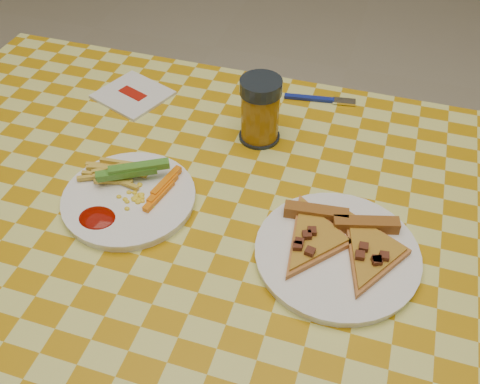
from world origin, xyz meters
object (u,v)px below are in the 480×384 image
drink_glass (260,111)px  table (224,266)px  plate_right (337,255)px  plate_left (129,199)px

drink_glass → table: bearing=-86.9°
plate_right → plate_left: bearing=177.9°
table → drink_glass: 0.27m
plate_right → drink_glass: bearing=128.1°
plate_left → drink_glass: (0.15, 0.22, 0.05)m
table → drink_glass: bearing=93.1°
table → plate_right: (0.17, 0.01, 0.08)m
table → plate_left: plate_left is taller
drink_glass → plate_right: bearing=-51.9°
table → plate_left: bearing=172.4°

